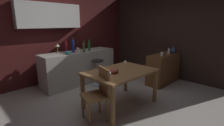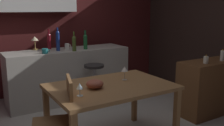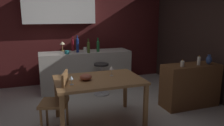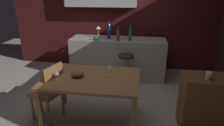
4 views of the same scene
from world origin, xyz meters
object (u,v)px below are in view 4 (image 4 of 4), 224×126
at_px(wine_bottle_cobalt, 109,31).
at_px(counter_lamp, 98,28).
at_px(fruit_bowl, 78,73).
at_px(pillar_candle_short, 209,76).
at_px(wine_glass_left, 57,73).
at_px(cup_white, 118,36).
at_px(dining_table, 92,82).
at_px(wine_bottle_olive, 118,35).
at_px(wine_glass_right, 110,67).
at_px(sideboard_cabinet, 221,105).
at_px(wine_bottle_green, 130,34).
at_px(chair_near_window, 49,91).
at_px(cup_teal, 96,38).
at_px(wine_bottle_ruby, 108,30).
at_px(bar_stool, 126,70).

bearing_deg(wine_bottle_cobalt, counter_lamp, 137.57).
height_order(fruit_bowl, pillar_candle_short, pillar_candle_short).
relative_size(wine_glass_left, cup_white, 1.20).
bearing_deg(dining_table, wine_glass_left, -160.83).
bearing_deg(wine_bottle_olive, pillar_candle_short, -47.75).
bearing_deg(wine_glass_right, sideboard_cabinet, -1.52).
distance_m(wine_glass_left, wine_bottle_cobalt, 1.90).
height_order(fruit_bowl, wine_bottle_green, wine_bottle_green).
bearing_deg(pillar_candle_short, wine_glass_left, -175.76).
height_order(fruit_bowl, wine_bottle_olive, wine_bottle_olive).
bearing_deg(wine_bottle_green, sideboard_cabinet, -47.88).
relative_size(chair_near_window, wine_glass_left, 6.95).
height_order(chair_near_window, cup_teal, cup_teal).
relative_size(wine_glass_right, wine_bottle_cobalt, 0.43).
height_order(wine_bottle_ruby, pillar_candle_short, wine_bottle_ruby).
xyz_separation_m(dining_table, wine_bottle_cobalt, (-0.02, 1.68, 0.42)).
bearing_deg(chair_near_window, wine_bottle_cobalt, 70.51).
distance_m(cup_teal, pillar_candle_short, 2.42).
relative_size(wine_glass_right, cup_white, 1.48).
distance_m(sideboard_cabinet, counter_lamp, 2.95).
distance_m(dining_table, sideboard_cabinet, 1.86).
bearing_deg(cup_white, wine_glass_right, -87.05).
bearing_deg(counter_lamp, pillar_candle_short, -45.93).
bearing_deg(dining_table, wine_bottle_cobalt, 90.83).
xyz_separation_m(sideboard_cabinet, chair_near_window, (-2.48, -0.13, 0.09)).
height_order(cup_teal, counter_lamp, counter_lamp).
bearing_deg(wine_bottle_ruby, wine_bottle_cobalt, -76.02).
distance_m(bar_stool, wine_bottle_ruby, 1.11).
height_order(bar_stool, wine_bottle_olive, wine_bottle_olive).
xyz_separation_m(dining_table, counter_lamp, (-0.33, 1.96, 0.42)).
distance_m(fruit_bowl, counter_lamp, 1.99).
bearing_deg(chair_near_window, counter_lamp, 81.19).
relative_size(sideboard_cabinet, cup_white, 9.91).
distance_m(wine_glass_right, fruit_bowl, 0.48).
height_order(wine_bottle_green, counter_lamp, wine_bottle_green).
bearing_deg(wine_glass_right, wine_bottle_olive, 92.45).
bearing_deg(sideboard_cabinet, bar_stool, 141.43).
bearing_deg(wine_bottle_green, chair_near_window, -122.89).
bearing_deg(wine_bottle_olive, bar_stool, -55.82).
xyz_separation_m(dining_table, cup_teal, (-0.29, 1.53, 0.28)).
relative_size(wine_glass_left, wine_bottle_green, 0.41).
relative_size(wine_glass_right, cup_teal, 1.29).
bearing_deg(wine_bottle_ruby, counter_lamp, 176.41).
xyz_separation_m(wine_glass_left, wine_bottle_cobalt, (0.43, 1.84, 0.24)).
distance_m(fruit_bowl, wine_bottle_green, 1.76).
bearing_deg(cup_teal, wine_bottle_ruby, 64.30).
bearing_deg(fruit_bowl, counter_lamp, 93.52).
bearing_deg(wine_bottle_cobalt, wine_bottle_ruby, 103.98).
bearing_deg(pillar_candle_short, cup_teal, 140.37).
distance_m(bar_stool, cup_teal, 0.95).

